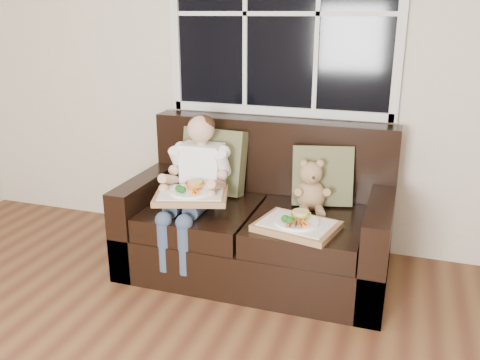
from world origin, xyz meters
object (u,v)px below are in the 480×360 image
(loveseat, at_px, (259,224))
(tray_right, at_px, (297,225))
(tray_left, at_px, (191,194))
(child, at_px, (196,175))
(teddy_bear, at_px, (310,189))

(loveseat, bearing_deg, tray_right, -44.37)
(loveseat, xyz_separation_m, tray_right, (0.32, -0.31, 0.17))
(tray_left, height_order, tray_right, tray_left)
(loveseat, bearing_deg, child, -163.02)
(loveseat, relative_size, teddy_bear, 4.90)
(teddy_bear, bearing_deg, tray_right, -109.73)
(child, xyz_separation_m, tray_left, (0.03, -0.15, -0.07))
(child, distance_m, tray_right, 0.76)
(tray_left, xyz_separation_m, tray_right, (0.69, -0.05, -0.10))
(loveseat, height_order, teddy_bear, loveseat)
(child, relative_size, tray_left, 1.68)
(teddy_bear, distance_m, tray_right, 0.36)
(child, xyz_separation_m, tray_right, (0.72, -0.19, -0.17))
(child, bearing_deg, loveseat, 16.98)
(child, distance_m, tray_left, 0.17)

